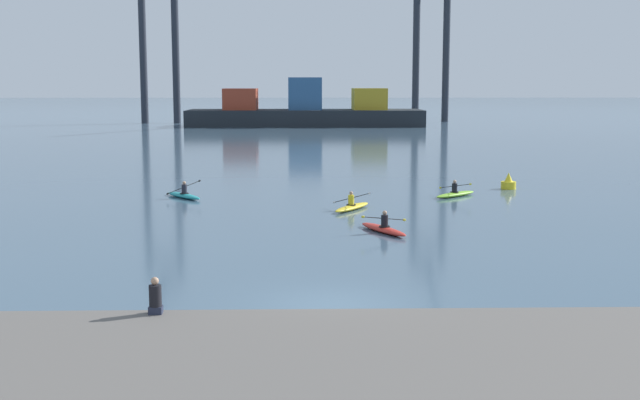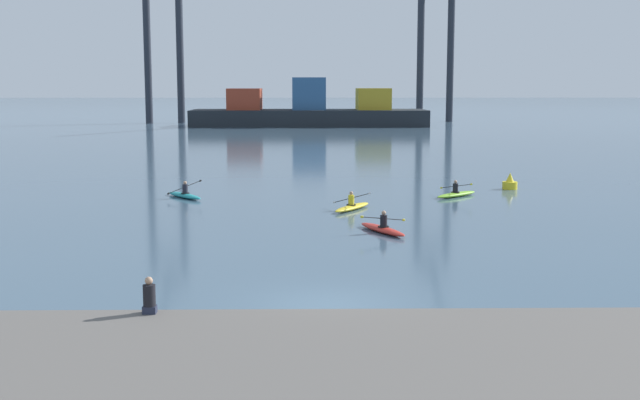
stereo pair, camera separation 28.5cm
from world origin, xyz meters
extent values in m
plane|color=#425B70|center=(0.00, 0.00, 0.00)|extent=(800.00, 800.00, 0.00)
cube|color=#1E2328|center=(-0.17, 102.82, 1.26)|extent=(36.18, 10.33, 2.52)
cube|color=#993823|center=(-10.12, 102.82, 4.15)|extent=(5.06, 7.23, 3.26)
cube|color=#2D5684|center=(-0.17, 102.82, 4.98)|extent=(5.06, 7.23, 4.93)
cube|color=#B29323|center=(9.78, 102.82, 4.17)|extent=(5.06, 7.23, 3.30)
cylinder|color=#232833|center=(-26.82, 112.65, 13.41)|extent=(1.20, 1.20, 26.83)
cylinder|color=#232833|center=(-21.46, 112.65, 13.41)|extent=(1.20, 1.20, 26.83)
cylinder|color=#232833|center=(19.04, 117.24, 12.71)|extent=(1.20, 1.20, 25.42)
cylinder|color=#232833|center=(24.22, 117.24, 12.71)|extent=(1.20, 1.20, 25.42)
cylinder|color=yellow|center=(11.73, 25.81, 0.23)|extent=(0.90, 0.90, 0.45)
cone|color=yellow|center=(11.73, 25.81, 0.73)|extent=(0.50, 0.49, 0.55)
ellipsoid|color=red|center=(2.65, 11.49, 0.13)|extent=(2.04, 3.31, 0.26)
torus|color=black|center=(2.69, 11.40, 0.27)|extent=(0.66, 0.66, 0.05)
cylinder|color=black|center=(2.69, 11.40, 0.51)|extent=(0.30, 0.30, 0.50)
sphere|color=tan|center=(2.69, 11.40, 0.86)|extent=(0.19, 0.19, 0.19)
cylinder|color=black|center=(2.67, 11.44, 0.61)|extent=(1.88, 0.95, 0.33)
ellipsoid|color=yellow|center=(1.74, 10.98, 0.76)|extent=(0.19, 0.12, 0.13)
ellipsoid|color=yellow|center=(3.60, 11.90, 0.46)|extent=(0.19, 0.12, 0.13)
ellipsoid|color=teal|center=(-7.42, 22.32, 0.13)|extent=(2.56, 3.05, 0.26)
torus|color=black|center=(-7.35, 22.24, 0.27)|extent=(0.69, 0.69, 0.05)
cylinder|color=#23232D|center=(-7.35, 22.24, 0.51)|extent=(0.30, 0.30, 0.50)
sphere|color=tan|center=(-7.35, 22.24, 0.86)|extent=(0.19, 0.19, 0.19)
cylinder|color=black|center=(-7.39, 22.28, 0.61)|extent=(1.62, 1.28, 0.59)
ellipsoid|color=black|center=(-8.18, 21.66, 0.33)|extent=(0.18, 0.16, 0.15)
ellipsoid|color=black|center=(-6.59, 22.91, 0.89)|extent=(0.18, 0.16, 0.15)
ellipsoid|color=yellow|center=(1.71, 17.80, 0.13)|extent=(2.28, 3.22, 0.26)
torus|color=black|center=(1.66, 17.71, 0.27)|extent=(0.67, 0.67, 0.05)
cylinder|color=gold|center=(1.66, 17.71, 0.51)|extent=(0.30, 0.30, 0.50)
sphere|color=tan|center=(1.66, 17.71, 0.86)|extent=(0.19, 0.19, 0.19)
cylinder|color=black|center=(1.69, 17.76, 0.61)|extent=(1.75, 1.08, 0.64)
ellipsoid|color=silver|center=(0.83, 18.28, 0.31)|extent=(0.20, 0.14, 0.16)
ellipsoid|color=silver|center=(2.55, 17.24, 0.91)|extent=(0.20, 0.14, 0.16)
ellipsoid|color=#7ABC2D|center=(7.87, 22.50, 0.13)|extent=(2.91, 2.75, 0.26)
torus|color=black|center=(7.80, 22.43, 0.27)|extent=(0.69, 0.69, 0.05)
cylinder|color=black|center=(7.80, 22.43, 0.51)|extent=(0.30, 0.30, 0.50)
sphere|color=tan|center=(7.80, 22.43, 0.86)|extent=(0.19, 0.19, 0.19)
cylinder|color=black|center=(7.83, 22.47, 0.61)|extent=(1.43, 1.55, 0.42)
ellipsoid|color=yellow|center=(7.13, 23.23, 0.42)|extent=(0.16, 0.17, 0.14)
ellipsoid|color=yellow|center=(8.53, 21.71, 0.80)|extent=(0.16, 0.17, 0.14)
cube|color=#23283D|center=(-4.36, -3.41, 0.89)|extent=(0.32, 0.28, 0.18)
cylinder|color=black|center=(-4.36, -3.41, 1.24)|extent=(0.30, 0.30, 0.52)
sphere|color=tan|center=(-4.36, -3.41, 1.60)|extent=(0.19, 0.19, 0.19)
camera|label=1|loc=(-0.87, -22.12, 6.21)|focal=45.00mm
camera|label=2|loc=(-0.58, -22.13, 6.21)|focal=45.00mm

